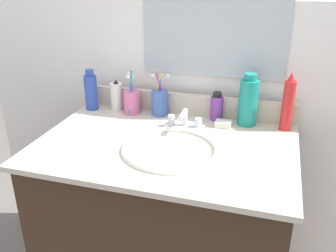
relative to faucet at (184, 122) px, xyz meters
name	(u,v)px	position (x,y,z in m)	size (l,w,h in m)	color
vanity_cabinet	(166,234)	(-0.03, -0.15, -0.45)	(0.91, 0.59, 0.80)	#382316
countertop	(165,145)	(-0.03, -0.15, -0.04)	(0.95, 0.64, 0.02)	beige
backsplash	(186,104)	(-0.03, 0.16, 0.02)	(0.95, 0.02, 0.09)	beige
back_wall	(188,142)	(-0.03, 0.22, -0.20)	(2.05, 0.04, 1.30)	white
mirror_panel	(215,7)	(0.07, 0.20, 0.42)	(0.60, 0.01, 0.56)	#B2BCC6
sink_basin	(171,157)	(0.00, -0.19, -0.06)	(0.35, 0.35, 0.11)	white
faucet	(184,122)	(0.00, 0.00, 0.00)	(0.16, 0.10, 0.08)	silver
bottle_shampoo_blue	(91,91)	(-0.45, 0.09, 0.06)	(0.06, 0.06, 0.18)	#2D4CB2
bottle_cream_purple	(217,107)	(0.11, 0.13, 0.03)	(0.05, 0.05, 0.12)	#7A3899
bottle_mouthwash_teal	(248,101)	(0.23, 0.12, 0.07)	(0.08, 0.08, 0.21)	teal
bottle_lotion_white	(117,96)	(-0.34, 0.12, 0.03)	(0.05, 0.05, 0.14)	white
bottle_spray_red	(288,104)	(0.39, 0.11, 0.08)	(0.04, 0.04, 0.24)	red
cup_blue_plastic	(160,102)	(-0.14, 0.12, 0.03)	(0.08, 0.07, 0.19)	#3F66B7
cup_pink	(132,101)	(-0.26, 0.10, 0.03)	(0.07, 0.09, 0.19)	#D16693
soap_bar	(223,124)	(0.15, 0.06, -0.02)	(0.06, 0.04, 0.02)	white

